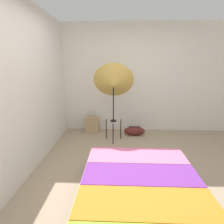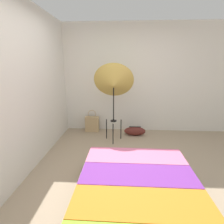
# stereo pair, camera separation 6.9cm
# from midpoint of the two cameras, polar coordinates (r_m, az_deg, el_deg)

# --- Properties ---
(ground_plane) EXTENTS (14.00, 14.00, 0.00)m
(ground_plane) POSITION_cam_midpoint_polar(r_m,az_deg,el_deg) (2.79, 4.45, -21.08)
(ground_plane) COLOR gray
(wall_back) EXTENTS (8.00, 0.05, 2.60)m
(wall_back) POSITION_cam_midpoint_polar(r_m,az_deg,el_deg) (4.36, 3.82, 10.65)
(wall_back) COLOR silver
(wall_back) RESTS_ON ground_plane
(wall_side_left) EXTENTS (0.05, 8.00, 2.60)m
(wall_side_left) POSITION_cam_midpoint_polar(r_m,az_deg,el_deg) (3.56, -21.53, 8.59)
(wall_side_left) COLOR silver
(wall_side_left) RESTS_ON ground_plane
(bed) EXTENTS (1.46, 1.96, 0.38)m
(bed) POSITION_cam_midpoint_polar(r_m,az_deg,el_deg) (2.19, 8.83, -26.92)
(bed) COLOR #4C4238
(bed) RESTS_ON ground_plane
(photo_umbrella) EXTENTS (0.84, 0.59, 1.68)m
(photo_umbrella) POSITION_cam_midpoint_polar(r_m,az_deg,el_deg) (3.64, -0.07, 9.27)
(photo_umbrella) COLOR black
(photo_umbrella) RESTS_ON ground_plane
(tote_bag) EXTENTS (0.34, 0.15, 0.56)m
(tote_bag) POSITION_cam_midpoint_polar(r_m,az_deg,el_deg) (4.45, -7.12, -3.88)
(tote_bag) COLOR tan
(tote_bag) RESTS_ON ground_plane
(duffel_bag) EXTENTS (0.51, 0.21, 0.22)m
(duffel_bag) POSITION_cam_midpoint_polar(r_m,az_deg,el_deg) (4.25, 6.86, -6.15)
(duffel_bag) COLOR #5B231E
(duffel_bag) RESTS_ON ground_plane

